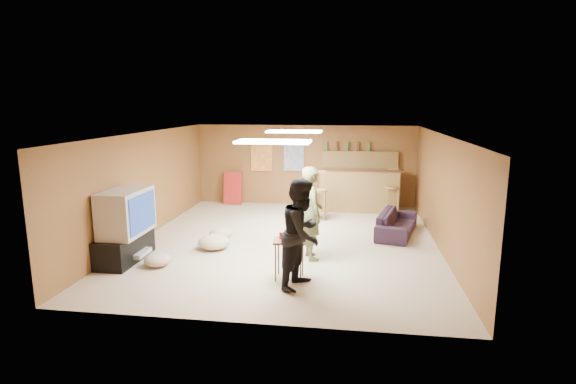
# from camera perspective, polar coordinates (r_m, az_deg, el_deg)

# --- Properties ---
(ground) EXTENTS (7.00, 7.00, 0.00)m
(ground) POSITION_cam_1_polar(r_m,az_deg,el_deg) (9.24, -0.17, -6.34)
(ground) COLOR #B8A78C
(ground) RESTS_ON ground
(ceiling) EXTENTS (6.00, 7.00, 0.02)m
(ceiling) POSITION_cam_1_polar(r_m,az_deg,el_deg) (8.83, -0.18, 7.41)
(ceiling) COLOR silver
(ceiling) RESTS_ON ground
(wall_back) EXTENTS (6.00, 0.02, 2.20)m
(wall_back) POSITION_cam_1_polar(r_m,az_deg,el_deg) (12.40, 2.13, 3.39)
(wall_back) COLOR brown
(wall_back) RESTS_ON ground
(wall_front) EXTENTS (6.00, 0.02, 2.20)m
(wall_front) POSITION_cam_1_polar(r_m,az_deg,el_deg) (5.63, -5.30, -6.26)
(wall_front) COLOR brown
(wall_front) RESTS_ON ground
(wall_left) EXTENTS (0.02, 7.00, 2.20)m
(wall_left) POSITION_cam_1_polar(r_m,az_deg,el_deg) (9.85, -17.73, 0.82)
(wall_left) COLOR brown
(wall_left) RESTS_ON ground
(wall_right) EXTENTS (0.02, 7.00, 2.20)m
(wall_right) POSITION_cam_1_polar(r_m,az_deg,el_deg) (9.05, 18.98, -0.14)
(wall_right) COLOR brown
(wall_right) RESTS_ON ground
(tv_stand) EXTENTS (0.55, 1.30, 0.50)m
(tv_stand) POSITION_cam_1_polar(r_m,az_deg,el_deg) (8.62, -20.01, -6.59)
(tv_stand) COLOR black
(tv_stand) RESTS_ON ground
(dvd_box) EXTENTS (0.35, 0.50, 0.08)m
(dvd_box) POSITION_cam_1_polar(r_m,az_deg,el_deg) (8.55, -18.65, -7.34)
(dvd_box) COLOR #B2B2B7
(dvd_box) RESTS_ON tv_stand
(tv_body) EXTENTS (0.60, 1.10, 0.80)m
(tv_body) POSITION_cam_1_polar(r_m,az_deg,el_deg) (8.42, -19.88, -2.40)
(tv_body) COLOR #B2B2B7
(tv_body) RESTS_ON tv_stand
(tv_screen) EXTENTS (0.02, 0.95, 0.65)m
(tv_screen) POSITION_cam_1_polar(r_m,az_deg,el_deg) (8.28, -17.98, -2.50)
(tv_screen) COLOR navy
(tv_screen) RESTS_ON tv_body
(bar_counter) EXTENTS (2.00, 0.60, 1.10)m
(bar_counter) POSITION_cam_1_polar(r_m,az_deg,el_deg) (11.88, 9.05, 0.23)
(bar_counter) COLOR brown
(bar_counter) RESTS_ON ground
(bar_lip) EXTENTS (2.10, 0.12, 0.05)m
(bar_lip) POSITION_cam_1_polar(r_m,az_deg,el_deg) (11.54, 9.15, 2.67)
(bar_lip) COLOR #442415
(bar_lip) RESTS_ON bar_counter
(bar_shelf) EXTENTS (2.00, 0.18, 0.05)m
(bar_shelf) POSITION_cam_1_polar(r_m,az_deg,el_deg) (12.19, 9.16, 5.01)
(bar_shelf) COLOR brown
(bar_shelf) RESTS_ON bar_backing
(bar_backing) EXTENTS (2.00, 0.14, 0.60)m
(bar_backing) POSITION_cam_1_polar(r_m,az_deg,el_deg) (12.24, 9.11, 3.63)
(bar_backing) COLOR brown
(bar_backing) RESTS_ON bar_counter
(poster_left) EXTENTS (0.60, 0.03, 0.85)m
(poster_left) POSITION_cam_1_polar(r_m,az_deg,el_deg) (12.51, -3.37, 4.60)
(poster_left) COLOR #BF3F26
(poster_left) RESTS_ON wall_back
(poster_right) EXTENTS (0.55, 0.03, 0.80)m
(poster_right) POSITION_cam_1_polar(r_m,az_deg,el_deg) (12.36, 0.73, 4.54)
(poster_right) COLOR #334C99
(poster_right) RESTS_ON wall_back
(folding_chair_stack) EXTENTS (0.50, 0.26, 0.91)m
(folding_chair_stack) POSITION_cam_1_polar(r_m,az_deg,el_deg) (12.67, -7.02, 0.50)
(folding_chair_stack) COLOR #B42521
(folding_chair_stack) RESTS_ON ground
(ceiling_panel_front) EXTENTS (1.20, 0.60, 0.04)m
(ceiling_panel_front) POSITION_cam_1_polar(r_m,az_deg,el_deg) (7.35, -1.86, 6.41)
(ceiling_panel_front) COLOR white
(ceiling_panel_front) RESTS_ON ceiling
(ceiling_panel_back) EXTENTS (1.20, 0.60, 0.04)m
(ceiling_panel_back) POSITION_cam_1_polar(r_m,az_deg,el_deg) (10.02, 0.81, 7.69)
(ceiling_panel_back) COLOR white
(ceiling_panel_back) RESTS_ON ceiling
(person_olive) EXTENTS (0.60, 0.72, 1.70)m
(person_olive) POSITION_cam_1_polar(r_m,az_deg,el_deg) (8.06, 3.00, -2.70)
(person_olive) COLOR #545C35
(person_olive) RESTS_ON ground
(person_black) EXTENTS (0.87, 0.98, 1.69)m
(person_black) POSITION_cam_1_polar(r_m,az_deg,el_deg) (6.84, 1.80, -5.28)
(person_black) COLOR black
(person_black) RESTS_ON ground
(sofa) EXTENTS (1.05, 1.81, 0.50)m
(sofa) POSITION_cam_1_polar(r_m,az_deg,el_deg) (9.96, 13.64, -3.87)
(sofa) COLOR black
(sofa) RESTS_ON ground
(tray_table) EXTENTS (0.53, 0.44, 0.65)m
(tray_table) POSITION_cam_1_polar(r_m,az_deg,el_deg) (7.29, 0.17, -8.52)
(tray_table) COLOR #442415
(tray_table) RESTS_ON ground
(cup_red_near) EXTENTS (0.10, 0.10, 0.11)m
(cup_red_near) POSITION_cam_1_polar(r_m,az_deg,el_deg) (7.23, -0.80, -5.51)
(cup_red_near) COLOR red
(cup_red_near) RESTS_ON tray_table
(cup_red_far) EXTENTS (0.10, 0.10, 0.10)m
(cup_red_far) POSITION_cam_1_polar(r_m,az_deg,el_deg) (7.07, 0.83, -5.93)
(cup_red_far) COLOR red
(cup_red_far) RESTS_ON tray_table
(cup_blue) EXTENTS (0.08, 0.08, 0.11)m
(cup_blue) POSITION_cam_1_polar(r_m,az_deg,el_deg) (7.23, 1.32, -5.52)
(cup_blue) COLOR navy
(cup_blue) RESTS_ON tray_table
(bar_stool_left) EXTENTS (0.46, 0.46, 1.26)m
(bar_stool_left) POSITION_cam_1_polar(r_m,az_deg,el_deg) (10.86, 4.03, -0.25)
(bar_stool_left) COLOR brown
(bar_stool_left) RESTS_ON ground
(bar_stool_right) EXTENTS (0.45, 0.45, 1.13)m
(bar_stool_right) POSITION_cam_1_polar(r_m,az_deg,el_deg) (11.56, 13.13, -0.16)
(bar_stool_right) COLOR brown
(bar_stool_right) RESTS_ON ground
(cushion_near_tv) EXTENTS (0.71, 0.71, 0.28)m
(cushion_near_tv) POSITION_cam_1_polar(r_m,az_deg,el_deg) (8.89, -9.37, -6.26)
(cushion_near_tv) COLOR tan
(cushion_near_tv) RESTS_ON ground
(cushion_mid) EXTENTS (0.57, 0.57, 0.22)m
(cushion_mid) POSITION_cam_1_polar(r_m,az_deg,el_deg) (9.53, -8.59, -5.22)
(cushion_mid) COLOR tan
(cushion_mid) RESTS_ON ground
(cushion_far) EXTENTS (0.52, 0.52, 0.21)m
(cushion_far) POSITION_cam_1_polar(r_m,az_deg,el_deg) (8.22, -16.21, -8.29)
(cushion_far) COLOR tan
(cushion_far) RESTS_ON ground
(bottle_row) EXTENTS (1.20, 0.08, 0.26)m
(bottle_row) POSITION_cam_1_polar(r_m,az_deg,el_deg) (12.15, 7.57, 5.78)
(bottle_row) COLOR #3F7233
(bottle_row) RESTS_ON bar_shelf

